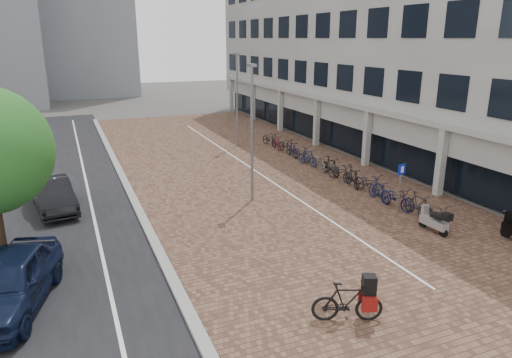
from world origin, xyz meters
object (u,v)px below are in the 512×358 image
at_px(hero_bike, 347,301).
at_px(parking_sign, 401,181).
at_px(scooter_front, 434,220).
at_px(car_navy, 9,282).
at_px(car_dark, 53,195).

relative_size(hero_bike, parking_sign, 0.91).
xyz_separation_m(scooter_front, parking_sign, (0.17, 2.35, 0.95)).
distance_m(scooter_front, parking_sign, 2.54).
bearing_deg(hero_bike, scooter_front, -37.36).
bearing_deg(parking_sign, car_navy, 173.79).
xyz_separation_m(hero_bike, parking_sign, (6.70, 6.19, 0.85)).
distance_m(hero_bike, parking_sign, 9.16).
xyz_separation_m(hero_bike, scooter_front, (6.53, 3.84, -0.10)).
bearing_deg(car_navy, hero_bike, -10.83).
bearing_deg(parking_sign, scooter_front, -107.68).
distance_m(car_dark, hero_bike, 14.34).
bearing_deg(car_dark, parking_sign, -32.24).
xyz_separation_m(car_navy, hero_bike, (8.46, -4.21, -0.22)).
bearing_deg(car_navy, parking_sign, 23.05).
height_order(car_dark, scooter_front, car_dark).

